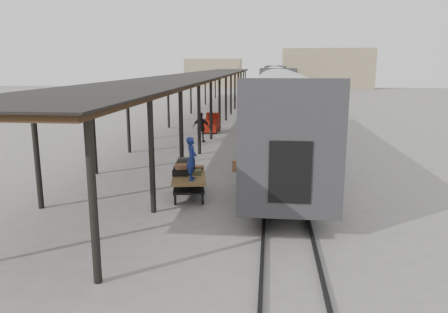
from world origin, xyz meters
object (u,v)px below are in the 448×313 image
luggage_tug (212,124)px  porter (192,159)px  baggage_cart (189,181)px  pedestrian (201,127)px

luggage_tug → porter: bearing=-80.9°
baggage_cart → luggage_tug: luggage_tug is taller
porter → pedestrian: (-1.62, 12.46, -0.68)m
baggage_cart → pedestrian: pedestrian is taller
porter → pedestrian: 12.59m
baggage_cart → pedestrian: (-1.37, 11.81, 0.33)m
luggage_tug → pedestrian: (-0.16, -4.14, 0.33)m
porter → pedestrian: size_ratio=0.82×
pedestrian → porter: bearing=102.3°
baggage_cart → pedestrian: size_ratio=1.32×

